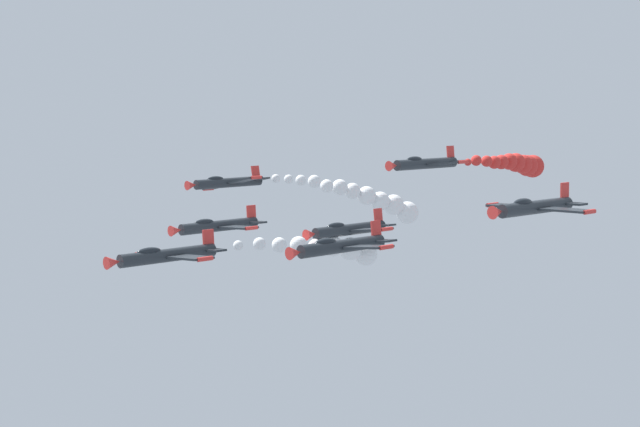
{
  "coord_description": "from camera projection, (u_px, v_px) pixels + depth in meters",
  "views": [
    {
      "loc": [
        -64.75,
        59.59,
        74.31
      ],
      "look_at": [
        0.0,
        0.0,
        64.17
      ],
      "focal_mm": 52.63,
      "sensor_mm": 36.0,
      "label": 1
    }
  ],
  "objects": [
    {
      "name": "airplane_right_outer",
      "position": [
        535.0,
        207.0,
        75.02
      ],
      "size": [
        9.57,
        10.35,
        2.33
      ],
      "rotation": [
        0.0,
        0.02,
        0.0
      ],
      "color": "#23282D"
    },
    {
      "name": "airplane_lead",
      "position": [
        166.0,
        255.0,
        76.56
      ],
      "size": [
        9.56,
        10.35,
        2.38
      ],
      "rotation": [
        0.0,
        0.07,
        0.0
      ],
      "color": "#23282D"
    },
    {
      "name": "airplane_trailing",
      "position": [
        227.0,
        183.0,
        106.44
      ],
      "size": [
        9.44,
        10.35,
        2.98
      ],
      "rotation": [
        0.0,
        0.2,
        0.0
      ],
      "color": "#23282D"
    },
    {
      "name": "smoke_trail_high_slot",
      "position": [
        520.0,
        164.0,
        112.58
      ],
      "size": [
        4.7,
        18.25,
        3.41
      ],
      "color": "red"
    },
    {
      "name": "smoke_trail_lead",
      "position": [
        335.0,
        249.0,
        89.88
      ],
      "size": [
        2.39,
        17.78,
        4.19
      ],
      "color": "white"
    },
    {
      "name": "airplane_left_inner",
      "position": [
        340.0,
        246.0,
        76.4
      ],
      "size": [
        9.54,
        10.35,
        2.56
      ],
      "rotation": [
        0.0,
        0.11,
        0.0
      ],
      "color": "#23282D"
    },
    {
      "name": "smoke_trail_trailing",
      "position": [
        374.0,
        200.0,
        119.32
      ],
      "size": [
        5.76,
        21.08,
        7.22
      ],
      "color": "white"
    },
    {
      "name": "airplane_high_slot",
      "position": [
        425.0,
        163.0,
        98.08
      ],
      "size": [
        9.55,
        10.35,
        2.53
      ],
      "rotation": [
        0.0,
        0.1,
        0.0
      ],
      "color": "#23282D"
    },
    {
      "name": "airplane_right_inner",
      "position": [
        218.0,
        226.0,
        92.47
      ],
      "size": [
        9.56,
        10.35,
        2.35
      ],
      "rotation": [
        0.0,
        0.06,
        0.0
      ],
      "color": "#23282D"
    },
    {
      "name": "airplane_left_outer",
      "position": [
        348.0,
        229.0,
        90.75
      ],
      "size": [
        9.53,
        10.35,
        2.62
      ],
      "rotation": [
        0.0,
        0.12,
        0.0
      ],
      "color": "#23282D"
    }
  ]
}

